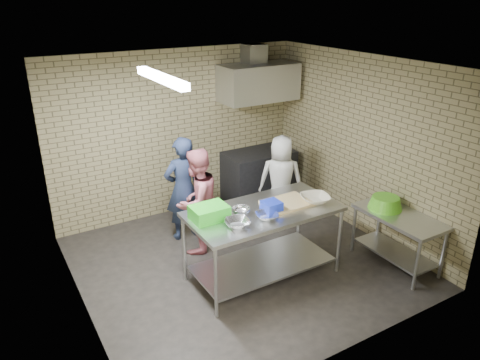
# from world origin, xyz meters

# --- Properties ---
(floor) EXTENTS (4.20, 4.20, 0.00)m
(floor) POSITION_xyz_m (0.00, 0.00, 0.00)
(floor) COLOR black
(floor) RESTS_ON ground
(ceiling) EXTENTS (4.20, 4.20, 0.00)m
(ceiling) POSITION_xyz_m (0.00, 0.00, 2.70)
(ceiling) COLOR black
(ceiling) RESTS_ON ground
(back_wall) EXTENTS (4.20, 0.06, 2.70)m
(back_wall) POSITION_xyz_m (0.00, 2.00, 1.35)
(back_wall) COLOR #91845A
(back_wall) RESTS_ON ground
(front_wall) EXTENTS (4.20, 0.06, 2.70)m
(front_wall) POSITION_xyz_m (0.00, -2.00, 1.35)
(front_wall) COLOR #91845A
(front_wall) RESTS_ON ground
(left_wall) EXTENTS (0.06, 4.00, 2.70)m
(left_wall) POSITION_xyz_m (-2.10, 0.00, 1.35)
(left_wall) COLOR #91845A
(left_wall) RESTS_ON ground
(right_wall) EXTENTS (0.06, 4.00, 2.70)m
(right_wall) POSITION_xyz_m (2.10, 0.00, 1.35)
(right_wall) COLOR #91845A
(right_wall) RESTS_ON ground
(prep_table) EXTENTS (1.93, 0.97, 0.97)m
(prep_table) POSITION_xyz_m (0.08, -0.40, 0.48)
(prep_table) COLOR silver
(prep_table) RESTS_ON floor
(side_counter) EXTENTS (0.60, 1.20, 0.75)m
(side_counter) POSITION_xyz_m (1.80, -1.10, 0.38)
(side_counter) COLOR silver
(side_counter) RESTS_ON floor
(stove) EXTENTS (1.20, 0.70, 0.90)m
(stove) POSITION_xyz_m (1.35, 1.65, 0.45)
(stove) COLOR black
(stove) RESTS_ON floor
(range_hood) EXTENTS (1.30, 0.60, 0.60)m
(range_hood) POSITION_xyz_m (1.35, 1.70, 2.10)
(range_hood) COLOR silver
(range_hood) RESTS_ON back_wall
(hood_duct) EXTENTS (0.35, 0.30, 0.30)m
(hood_duct) POSITION_xyz_m (1.35, 1.85, 2.55)
(hood_duct) COLOR #A5A8AD
(hood_duct) RESTS_ON back_wall
(wall_shelf) EXTENTS (0.80, 0.20, 0.04)m
(wall_shelf) POSITION_xyz_m (1.65, 1.89, 1.92)
(wall_shelf) COLOR #3F2B19
(wall_shelf) RESTS_ON back_wall
(fluorescent_fixture) EXTENTS (0.10, 1.25, 0.08)m
(fluorescent_fixture) POSITION_xyz_m (-1.00, 0.00, 2.64)
(fluorescent_fixture) COLOR white
(fluorescent_fixture) RESTS_ON ceiling
(green_crate) EXTENTS (0.43, 0.32, 0.17)m
(green_crate) POSITION_xyz_m (-0.62, -0.28, 1.05)
(green_crate) COLOR green
(green_crate) RESTS_ON prep_table
(blue_tub) EXTENTS (0.21, 0.21, 0.14)m
(blue_tub) POSITION_xyz_m (0.13, -0.50, 1.04)
(blue_tub) COLOR #182DB5
(blue_tub) RESTS_ON prep_table
(cutting_board) EXTENTS (0.59, 0.45, 0.03)m
(cutting_board) POSITION_xyz_m (0.43, -0.42, 0.98)
(cutting_board) COLOR tan
(cutting_board) RESTS_ON prep_table
(mixing_bowl_a) EXTENTS (0.38, 0.38, 0.07)m
(mixing_bowl_a) POSITION_xyz_m (-0.42, -0.60, 1.00)
(mixing_bowl_a) COLOR silver
(mixing_bowl_a) RESTS_ON prep_table
(mixing_bowl_b) EXTENTS (0.29, 0.29, 0.07)m
(mixing_bowl_b) POSITION_xyz_m (-0.22, -0.35, 1.00)
(mixing_bowl_b) COLOR #B4B5BB
(mixing_bowl_b) RESTS_ON prep_table
(mixing_bowl_c) EXTENTS (0.35, 0.35, 0.07)m
(mixing_bowl_c) POSITION_xyz_m (-0.02, -0.62, 1.00)
(mixing_bowl_c) COLOR silver
(mixing_bowl_c) RESTS_ON prep_table
(ceramic_bowl) EXTENTS (0.46, 0.46, 0.09)m
(ceramic_bowl) POSITION_xyz_m (0.78, -0.55, 1.01)
(ceramic_bowl) COLOR beige
(ceramic_bowl) RESTS_ON prep_table
(green_basin) EXTENTS (0.46, 0.46, 0.17)m
(green_basin) POSITION_xyz_m (1.78, -0.85, 0.83)
(green_basin) COLOR #59C626
(green_basin) RESTS_ON side_counter
(bottle_green) EXTENTS (0.06, 0.06, 0.15)m
(bottle_green) POSITION_xyz_m (1.80, 1.89, 2.02)
(bottle_green) COLOR green
(bottle_green) RESTS_ON wall_shelf
(man_navy) EXTENTS (0.58, 0.39, 1.59)m
(man_navy) POSITION_xyz_m (-0.36, 1.07, 0.80)
(man_navy) COLOR #141834
(man_navy) RESTS_ON floor
(woman_pink) EXTENTS (0.92, 0.83, 1.53)m
(woman_pink) POSITION_xyz_m (-0.35, 0.63, 0.77)
(woman_pink) COLOR #C46774
(woman_pink) RESTS_ON floor
(woman_white) EXTENTS (0.84, 0.77, 1.44)m
(woman_white) POSITION_xyz_m (1.20, 0.78, 0.72)
(woman_white) COLOR white
(woman_white) RESTS_ON floor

